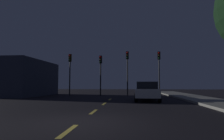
{
  "coord_description": "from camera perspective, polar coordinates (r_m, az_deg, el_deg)",
  "views": [
    {
      "loc": [
        1.7,
        -6.56,
        1.28
      ],
      "look_at": [
        -0.18,
        14.23,
        2.83
      ],
      "focal_mm": 31.31,
      "sensor_mm": 36.0,
      "label": 1
    }
  ],
  "objects": [
    {
      "name": "ground_plane",
      "position": [
        13.73,
        -1.99,
        -9.6
      ],
      "size": [
        80.0,
        80.0,
        0.0
      ],
      "primitive_type": "plane",
      "color": "black"
    },
    {
      "name": "sidewalk_curb_right",
      "position": [
        14.8,
        28.56,
        -8.41
      ],
      "size": [
        3.0,
        40.0,
        0.15
      ],
      "primitive_type": "cube",
      "color": "gray",
      "rests_on": "ground_plane"
    },
    {
      "name": "lane_stripe_nearest",
      "position": [
        5.77,
        -12.65,
        -16.93
      ],
      "size": [
        0.16,
        1.6,
        0.01
      ],
      "primitive_type": "cube",
      "color": "#EACC4C",
      "rests_on": "ground_plane"
    },
    {
      "name": "lane_stripe_second",
      "position": [
        9.4,
        -5.4,
        -12.03
      ],
      "size": [
        0.16,
        1.6,
        0.01
      ],
      "primitive_type": "cube",
      "color": "#EACC4C",
      "rests_on": "ground_plane"
    },
    {
      "name": "lane_stripe_third",
      "position": [
        13.13,
        -2.32,
        -9.82
      ],
      "size": [
        0.16,
        1.6,
        0.01
      ],
      "primitive_type": "cube",
      "color": "#EACC4C",
      "rests_on": "ground_plane"
    },
    {
      "name": "lane_stripe_fourth",
      "position": [
        16.9,
        -0.62,
        -8.58
      ],
      "size": [
        0.16,
        1.6,
        0.01
      ],
      "primitive_type": "cube",
      "color": "#EACC4C",
      "rests_on": "ground_plane"
    },
    {
      "name": "traffic_signal_far_left",
      "position": [
        23.53,
        -12.19,
        1.06
      ],
      "size": [
        0.32,
        0.38,
        4.87
      ],
      "color": "black",
      "rests_on": "ground_plane"
    },
    {
      "name": "traffic_signal_center_left",
      "position": [
        22.69,
        -3.35,
        0.77
      ],
      "size": [
        0.32,
        0.38,
        4.64
      ],
      "color": "black",
      "rests_on": "ground_plane"
    },
    {
      "name": "traffic_signal_center_right",
      "position": [
        22.47,
        4.52,
        1.58
      ],
      "size": [
        0.32,
        0.38,
        5.09
      ],
      "color": "#2D2D30",
      "rests_on": "ground_plane"
    },
    {
      "name": "traffic_signal_far_right",
      "position": [
        22.71,
        13.57,
        1.49
      ],
      "size": [
        0.32,
        0.38,
        5.01
      ],
      "color": "#2D2D30",
      "rests_on": "ground_plane"
    },
    {
      "name": "car_stopped_ahead",
      "position": [
        15.97,
        10.13,
        -6.04
      ],
      "size": [
        2.09,
        4.67,
        1.5
      ],
      "color": "silver",
      "rests_on": "ground_plane"
    },
    {
      "name": "street_lamp_right",
      "position": [
        14.12,
        29.74,
        10.61
      ],
      "size": [
        2.14,
        0.36,
        7.97
      ],
      "color": "black",
      "rests_on": "ground_plane"
    },
    {
      "name": "storefront_left",
      "position": [
        24.47,
        -23.85,
        -2.23
      ],
      "size": [
        4.32,
        8.92,
        3.97
      ],
      "primitive_type": "cube",
      "color": "#333847",
      "rests_on": "ground_plane"
    }
  ]
}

